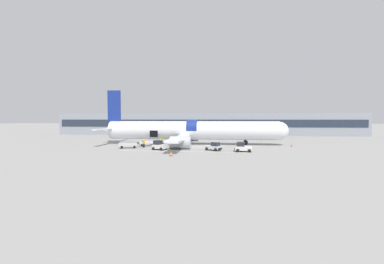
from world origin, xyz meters
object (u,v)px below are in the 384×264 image
at_px(baggage_cart_loading, 148,144).
at_px(ground_crew_loader_a, 160,141).
at_px(airplane, 190,131).
at_px(baggage_tug_mid, 214,147).
at_px(ground_crew_loader_b, 144,143).
at_px(baggage_tug_lead, 159,146).
at_px(baggage_tug_rear, 243,147).
at_px(ground_crew_supervisor, 161,141).
at_px(baggage_cart_queued, 129,145).
at_px(ground_crew_driver, 170,142).

bearing_deg(baggage_cart_loading, ground_crew_loader_a, 19.33).
bearing_deg(airplane, baggage_tug_mid, -62.45).
height_order(ground_crew_loader_a, ground_crew_loader_b, ground_crew_loader_a).
relative_size(baggage_tug_mid, ground_crew_loader_a, 1.73).
relative_size(baggage_tug_lead, baggage_tug_rear, 0.99).
bearing_deg(baggage_tug_mid, baggage_tug_lead, 179.59).
relative_size(baggage_tug_rear, ground_crew_supervisor, 1.95).
bearing_deg(baggage_tug_lead, baggage_tug_mid, -0.41).
bearing_deg(ground_crew_supervisor, baggage_tug_lead, -79.09).
bearing_deg(baggage_tug_lead, ground_crew_supervisor, 100.91).
distance_m(airplane, baggage_tug_rear, 15.31).
relative_size(airplane, ground_crew_loader_b, 25.25).
xyz_separation_m(baggage_cart_queued, ground_crew_driver, (6.89, 4.53, 0.34)).
xyz_separation_m(baggage_tug_rear, ground_crew_supervisor, (-15.98, 8.66, 0.10)).
bearing_deg(ground_crew_loader_a, baggage_tug_mid, -31.41).
bearing_deg(baggage_tug_rear, ground_crew_driver, 151.90).
distance_m(baggage_tug_rear, baggage_cart_queued, 20.96).
bearing_deg(airplane, ground_crew_driver, -134.08).
distance_m(baggage_cart_queued, ground_crew_loader_b, 2.78).
distance_m(baggage_tug_lead, ground_crew_loader_a, 6.82).
relative_size(ground_crew_loader_a, ground_crew_loader_b, 1.10).
distance_m(baggage_cart_queued, ground_crew_driver, 8.25).
height_order(airplane, ground_crew_loader_b, airplane).
bearing_deg(ground_crew_driver, ground_crew_supervisor, 149.34).
bearing_deg(ground_crew_loader_b, baggage_cart_loading, 92.72).
distance_m(airplane, baggage_cart_queued, 13.67).
height_order(airplane, baggage_tug_lead, airplane).
height_order(baggage_tug_lead, baggage_cart_queued, baggage_tug_lead).
bearing_deg(airplane, baggage_tug_rear, -47.75).
relative_size(baggage_tug_mid, ground_crew_loader_b, 1.91).
height_order(baggage_tug_mid, ground_crew_driver, ground_crew_driver).
distance_m(ground_crew_loader_a, ground_crew_loader_b, 4.51).
xyz_separation_m(baggage_tug_rear, baggage_cart_loading, (-18.32, 6.90, -0.22)).
height_order(baggage_cart_loading, baggage_cart_queued, baggage_cart_queued).
relative_size(baggage_cart_loading, ground_crew_loader_b, 2.42).
xyz_separation_m(baggage_tug_rear, ground_crew_loader_a, (-15.90, 7.74, 0.22)).
xyz_separation_m(airplane, baggage_cart_loading, (-8.14, -4.32, -2.44)).
height_order(airplane, baggage_cart_queued, airplane).
distance_m(baggage_tug_lead, ground_crew_driver, 6.37).
distance_m(baggage_cart_loading, baggage_cart_queued, 4.70).
height_order(baggage_tug_mid, baggage_tug_rear, baggage_tug_rear).
bearing_deg(baggage_cart_queued, baggage_cart_loading, 58.75).
relative_size(airplane, ground_crew_driver, 23.98).
bearing_deg(ground_crew_loader_a, baggage_cart_queued, -134.95).
relative_size(airplane, baggage_tug_rear, 13.46).
xyz_separation_m(baggage_cart_loading, ground_crew_loader_a, (2.42, 0.85, 0.44)).
distance_m(ground_crew_loader_b, ground_crew_driver, 5.58).
distance_m(baggage_cart_loading, ground_crew_driver, 4.50).
bearing_deg(ground_crew_loader_a, baggage_tug_rear, -25.97).
distance_m(ground_crew_loader_a, ground_crew_driver, 2.06).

